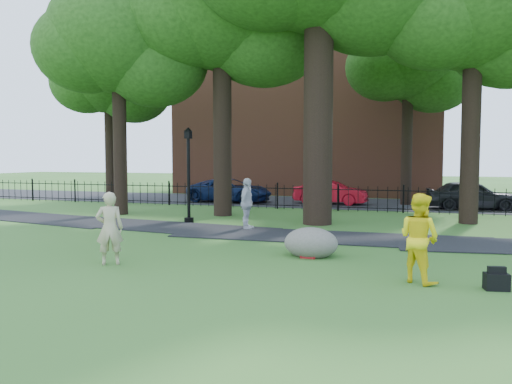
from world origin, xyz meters
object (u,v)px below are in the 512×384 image
(lamppost, at_px, (189,176))
(red_sedan, at_px, (331,192))
(man, at_px, (419,238))
(boulder, at_px, (311,241))
(woman, at_px, (110,228))

(lamppost, height_order, red_sedan, lamppost)
(man, xyz_separation_m, boulder, (-2.64, 1.94, -0.51))
(woman, height_order, red_sedan, woman)
(man, relative_size, boulder, 1.31)
(lamppost, distance_m, red_sedan, 10.22)
(man, bearing_deg, lamppost, -1.36)
(boulder, bearing_deg, lamppost, 139.63)
(woman, relative_size, boulder, 1.25)
(man, bearing_deg, red_sedan, -36.47)
(woman, xyz_separation_m, boulder, (4.35, 2.45, -0.46))
(red_sedan, bearing_deg, lamppost, 160.48)
(man, xyz_separation_m, red_sedan, (-4.59, 16.31, -0.27))
(boulder, height_order, red_sedan, red_sedan)
(woman, distance_m, boulder, 5.01)
(woman, distance_m, man, 7.01)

